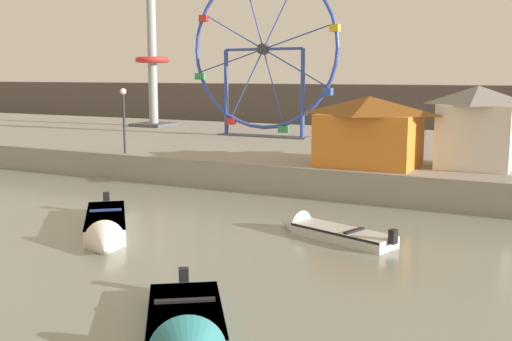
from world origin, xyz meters
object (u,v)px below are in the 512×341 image
(promenade_lamp_near, at_px, (124,110))
(motorboat_teal_painted, at_px, (186,336))
(carnival_booth_white_ticket, at_px, (477,126))
(ferris_wheel_blue_frame, at_px, (263,53))
(carnival_booth_orange_canopy, at_px, (369,130))
(motorboat_white_red_stripe, at_px, (105,228))
(motorboat_pale_grey, at_px, (323,230))
(drop_tower_steel_tower, at_px, (152,50))

(promenade_lamp_near, bearing_deg, motorboat_teal_painted, -47.80)
(carnival_booth_white_ticket, bearing_deg, ferris_wheel_blue_frame, 151.33)
(motorboat_teal_painted, relative_size, carnival_booth_orange_canopy, 0.94)
(motorboat_teal_painted, xyz_separation_m, ferris_wheel_blue_frame, (-11.26, 26.13, 6.49))
(motorboat_white_red_stripe, distance_m, motorboat_pale_grey, 7.21)
(motorboat_white_red_stripe, bearing_deg, carnival_booth_white_ticket, 101.77)
(carnival_booth_white_ticket, relative_size, promenade_lamp_near, 1.07)
(carnival_booth_orange_canopy, bearing_deg, motorboat_teal_painted, -84.41)
(ferris_wheel_blue_frame, xyz_separation_m, drop_tower_steel_tower, (-11.30, 3.45, 0.49))
(motorboat_pale_grey, relative_size, carnival_booth_white_ticket, 1.31)
(motorboat_pale_grey, xyz_separation_m, carnival_booth_orange_canopy, (-0.79, 7.58, 2.69))
(drop_tower_steel_tower, bearing_deg, motorboat_white_red_stripe, -56.84)
(motorboat_white_red_stripe, distance_m, carnival_booth_white_ticket, 16.17)
(motorboat_white_red_stripe, bearing_deg, ferris_wheel_blue_frame, 152.06)
(ferris_wheel_blue_frame, xyz_separation_m, carnival_booth_orange_canopy, (9.90, -9.50, -3.80))
(motorboat_pale_grey, xyz_separation_m, drop_tower_steel_tower, (-21.99, 20.53, 6.97))
(motorboat_white_red_stripe, height_order, carnival_booth_white_ticket, carnival_booth_white_ticket)
(drop_tower_steel_tower, relative_size, carnival_booth_white_ticket, 4.13)
(motorboat_white_red_stripe, distance_m, drop_tower_steel_tower, 29.39)
(motorboat_pale_grey, relative_size, ferris_wheel_blue_frame, 0.43)
(drop_tower_steel_tower, bearing_deg, carnival_booth_white_ticket, -24.16)
(carnival_booth_orange_canopy, bearing_deg, motorboat_pale_grey, -83.12)
(motorboat_pale_grey, height_order, promenade_lamp_near, promenade_lamp_near)
(motorboat_white_red_stripe, relative_size, promenade_lamp_near, 1.61)
(motorboat_white_red_stripe, xyz_separation_m, motorboat_pale_grey, (6.37, 3.39, -0.08))
(motorboat_white_red_stripe, relative_size, drop_tower_steel_tower, 0.37)
(motorboat_teal_painted, distance_m, carnival_booth_white_ticket, 18.61)
(promenade_lamp_near, bearing_deg, motorboat_white_red_stripe, -54.31)
(carnival_booth_white_ticket, bearing_deg, drop_tower_steel_tower, 156.53)
(motorboat_pale_grey, relative_size, carnival_booth_orange_canopy, 1.00)
(motorboat_pale_grey, xyz_separation_m, carnival_booth_white_ticket, (3.51, 9.09, 2.93))
(ferris_wheel_blue_frame, xyz_separation_m, promenade_lamp_near, (-2.50, -10.96, -3.18))
(ferris_wheel_blue_frame, distance_m, drop_tower_steel_tower, 11.82)
(motorboat_white_red_stripe, xyz_separation_m, promenade_lamp_near, (-6.83, 9.51, 3.23))
(drop_tower_steel_tower, bearing_deg, motorboat_pale_grey, -43.04)
(ferris_wheel_blue_frame, bearing_deg, motorboat_teal_painted, -66.69)
(drop_tower_steel_tower, xyz_separation_m, carnival_booth_orange_canopy, (21.20, -12.95, -4.28))
(carnival_booth_white_ticket, height_order, promenade_lamp_near, carnival_booth_white_ticket)
(motorboat_pale_grey, bearing_deg, carnival_booth_orange_canopy, -65.91)
(drop_tower_steel_tower, height_order, carnival_booth_white_ticket, drop_tower_steel_tower)
(ferris_wheel_blue_frame, height_order, drop_tower_steel_tower, drop_tower_steel_tower)
(drop_tower_steel_tower, xyz_separation_m, carnival_booth_white_ticket, (25.50, -11.44, -4.04))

